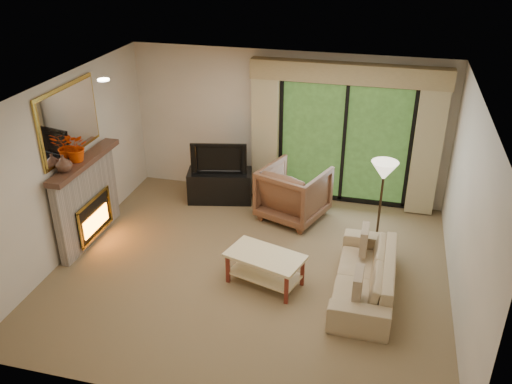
% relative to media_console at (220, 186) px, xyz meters
% --- Properties ---
extents(floor, '(5.50, 5.50, 0.00)m').
position_rel_media_console_xyz_m(floor, '(1.07, -1.95, -0.28)').
color(floor, olive).
rests_on(floor, ground).
extents(ceiling, '(5.50, 5.50, 0.00)m').
position_rel_media_console_xyz_m(ceiling, '(1.07, -1.95, 2.32)').
color(ceiling, white).
rests_on(ceiling, ground).
extents(wall_back, '(5.00, 0.00, 5.00)m').
position_rel_media_console_xyz_m(wall_back, '(1.07, 0.55, 1.02)').
color(wall_back, beige).
rests_on(wall_back, ground).
extents(wall_front, '(5.00, 0.00, 5.00)m').
position_rel_media_console_xyz_m(wall_front, '(1.07, -4.45, 1.02)').
color(wall_front, beige).
rests_on(wall_front, ground).
extents(wall_left, '(0.00, 5.00, 5.00)m').
position_rel_media_console_xyz_m(wall_left, '(-1.68, -1.95, 1.02)').
color(wall_left, beige).
rests_on(wall_left, ground).
extents(wall_right, '(0.00, 5.00, 5.00)m').
position_rel_media_console_xyz_m(wall_right, '(3.82, -1.95, 1.02)').
color(wall_right, beige).
rests_on(wall_right, ground).
extents(fireplace, '(0.24, 1.70, 1.37)m').
position_rel_media_console_xyz_m(fireplace, '(-1.56, -1.75, 0.41)').
color(fireplace, gray).
rests_on(fireplace, floor).
extents(mirror, '(0.07, 1.45, 1.02)m').
position_rel_media_console_xyz_m(mirror, '(-1.64, -1.75, 1.67)').
color(mirror, gold).
rests_on(mirror, wall_left).
extents(sliding_door, '(2.26, 0.10, 2.16)m').
position_rel_media_console_xyz_m(sliding_door, '(2.07, 0.50, 0.82)').
color(sliding_door, black).
rests_on(sliding_door, floor).
extents(curtain_left, '(0.45, 0.18, 2.35)m').
position_rel_media_console_xyz_m(curtain_left, '(0.72, 0.39, 0.92)').
color(curtain_left, tan).
rests_on(curtain_left, floor).
extents(curtain_right, '(0.45, 0.18, 2.35)m').
position_rel_media_console_xyz_m(curtain_right, '(3.42, 0.39, 0.92)').
color(curtain_right, tan).
rests_on(curtain_right, floor).
extents(cornice, '(3.20, 0.24, 0.32)m').
position_rel_media_console_xyz_m(cornice, '(2.07, 0.41, 2.04)').
color(cornice, '#998256').
rests_on(cornice, wall_back).
extents(media_console, '(1.20, 0.73, 0.56)m').
position_rel_media_console_xyz_m(media_console, '(0.00, 0.00, 0.00)').
color(media_console, black).
rests_on(media_console, floor).
extents(tv, '(0.97, 0.33, 0.56)m').
position_rel_media_console_xyz_m(tv, '(0.00, -0.00, 0.56)').
color(tv, black).
rests_on(tv, media_console).
extents(armchair, '(1.26, 1.27, 0.91)m').
position_rel_media_console_xyz_m(armchair, '(1.38, -0.30, 0.18)').
color(armchair, brown).
rests_on(armchair, floor).
extents(sofa, '(0.78, 1.95, 0.57)m').
position_rel_media_console_xyz_m(sofa, '(2.68, -2.09, 0.00)').
color(sofa, tan).
rests_on(sofa, floor).
extents(pillow_near, '(0.11, 0.40, 0.40)m').
position_rel_media_console_xyz_m(pillow_near, '(2.62, -2.65, 0.21)').
color(pillow_near, brown).
rests_on(pillow_near, sofa).
extents(pillow_far, '(0.10, 0.38, 0.38)m').
position_rel_media_console_xyz_m(pillow_far, '(2.62, -1.53, 0.21)').
color(pillow_far, brown).
rests_on(pillow_far, sofa).
extents(coffee_table, '(1.15, 0.84, 0.47)m').
position_rel_media_console_xyz_m(coffee_table, '(1.35, -2.22, -0.05)').
color(coffee_table, beige).
rests_on(coffee_table, floor).
extents(floor_lamp, '(0.48, 0.48, 1.45)m').
position_rel_media_console_xyz_m(floor_lamp, '(2.78, -0.97, 0.45)').
color(floor_lamp, beige).
rests_on(floor_lamp, floor).
extents(vase, '(0.24, 0.24, 0.24)m').
position_rel_media_console_xyz_m(vase, '(-1.54, -2.20, 1.21)').
color(vase, '#4B2F22').
rests_on(vase, fireplace).
extents(branches, '(0.46, 0.42, 0.44)m').
position_rel_media_console_xyz_m(branches, '(-1.54, -1.84, 1.31)').
color(branches, '#CD3803').
rests_on(branches, fireplace).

